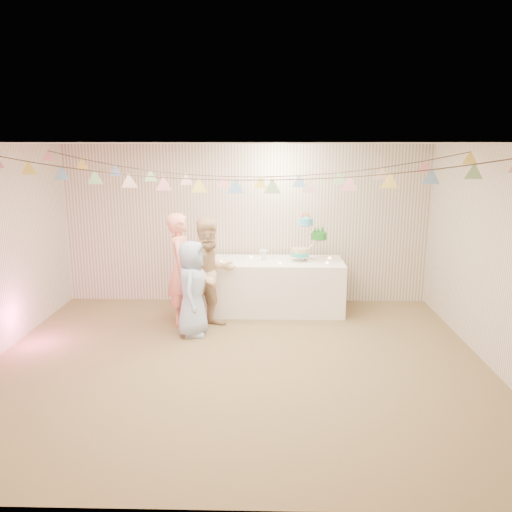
{
  "coord_description": "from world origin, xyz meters",
  "views": [
    {
      "loc": [
        0.35,
        -5.61,
        2.59
      ],
      "look_at": [
        0.2,
        0.8,
        1.15
      ],
      "focal_mm": 35.0,
      "sensor_mm": 36.0,
      "label": 1
    }
  ],
  "objects_px": {
    "cake_stand": "(309,243)",
    "person_child": "(192,289)",
    "person_adult_b": "(210,274)",
    "table": "(273,286)",
    "person_adult_a": "(182,269)"
  },
  "relations": [
    {
      "from": "cake_stand",
      "to": "person_child",
      "type": "relative_size",
      "value": 0.52
    },
    {
      "from": "cake_stand",
      "to": "person_adult_b",
      "type": "xyz_separation_m",
      "value": [
        -1.44,
        -0.82,
        -0.29
      ]
    },
    {
      "from": "table",
      "to": "person_adult_b",
      "type": "distance_m",
      "value": 1.24
    },
    {
      "from": "cake_stand",
      "to": "person_adult_a",
      "type": "xyz_separation_m",
      "value": [
        -1.89,
        -0.61,
        -0.28
      ]
    },
    {
      "from": "person_adult_a",
      "to": "person_child",
      "type": "xyz_separation_m",
      "value": [
        0.22,
        -0.49,
        -0.16
      ]
    },
    {
      "from": "cake_stand",
      "to": "person_child",
      "type": "distance_m",
      "value": 2.04
    },
    {
      "from": "table",
      "to": "person_adult_b",
      "type": "bearing_deg",
      "value": -139.39
    },
    {
      "from": "table",
      "to": "cake_stand",
      "type": "distance_m",
      "value": 0.88
    },
    {
      "from": "person_adult_a",
      "to": "table",
      "type": "bearing_deg",
      "value": -67.73
    },
    {
      "from": "person_adult_a",
      "to": "person_child",
      "type": "height_order",
      "value": "person_adult_a"
    },
    {
      "from": "person_adult_a",
      "to": "person_adult_b",
      "type": "height_order",
      "value": "person_adult_a"
    },
    {
      "from": "table",
      "to": "person_adult_a",
      "type": "relative_size",
      "value": 1.33
    },
    {
      "from": "cake_stand",
      "to": "person_child",
      "type": "height_order",
      "value": "cake_stand"
    },
    {
      "from": "table",
      "to": "person_adult_a",
      "type": "bearing_deg",
      "value": -157.24
    },
    {
      "from": "cake_stand",
      "to": "person_adult_a",
      "type": "height_order",
      "value": "person_adult_a"
    }
  ]
}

